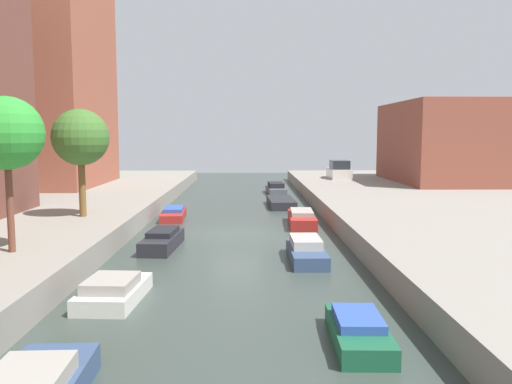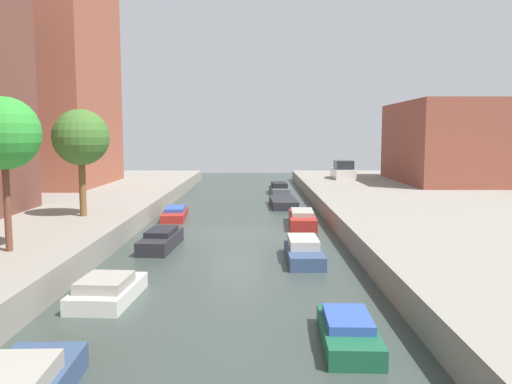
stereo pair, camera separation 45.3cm
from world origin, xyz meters
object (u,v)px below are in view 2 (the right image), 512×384
street_tree_1 (1,134)px  parked_car (341,171)px  moored_boat_right_3 (300,219)px  moored_boat_right_4 (282,203)px  moored_boat_left_3 (173,214)px  street_tree_2 (79,138)px  low_block_right (458,142)px  moored_boat_left_2 (159,240)px  moored_boat_left_1 (106,290)px  moored_boat_right_1 (346,332)px  moored_boat_right_2 (302,251)px  apartment_tower_far (34,48)px  moored_boat_right_5 (278,189)px

street_tree_1 → parked_car: bearing=61.4°
moored_boat_right_3 → street_tree_1: bearing=-135.4°
moored_boat_right_4 → street_tree_1: bearing=-119.2°
moored_boat_left_3 → street_tree_2: bearing=-123.3°
low_block_right → moored_boat_right_4: size_ratio=2.82×
parked_car → moored_boat_left_2: parked_car is taller
street_tree_1 → street_tree_2: bearing=90.0°
low_block_right → street_tree_2: bearing=-143.8°
moored_boat_right_4 → moored_boat_left_1: bearing=-106.9°
moored_boat_right_1 → moored_boat_right_2: size_ratio=0.84×
apartment_tower_far → low_block_right: 34.85m
street_tree_1 → moored_boat_left_2: 8.06m
moored_boat_left_1 → moored_boat_left_3: size_ratio=0.79×
apartment_tower_far → parked_car: apartment_tower_far is taller
street_tree_2 → low_block_right: bearing=36.2°
street_tree_1 → moored_boat_right_1: (10.62, -5.62, -4.67)m
moored_boat_right_3 → moored_boat_left_2: bearing=-139.4°
street_tree_1 → moored_boat_left_3: size_ratio=1.29×
moored_boat_right_2 → moored_boat_right_5: (0.07, 23.63, 0.03)m
moored_boat_left_3 → moored_boat_right_1: (7.01, -18.89, 0.02)m
moored_boat_left_1 → moored_boat_right_1: (6.63, -3.27, -0.03)m
apartment_tower_far → street_tree_1: size_ratio=4.06×
low_block_right → moored_boat_right_3: bearing=-132.8°
moored_boat_left_3 → moored_boat_right_3: bearing=-18.5°
apartment_tower_far → parked_car: 27.38m
moored_boat_left_1 → moored_boat_right_1: moored_boat_left_1 is taller
moored_boat_left_2 → moored_boat_right_2: size_ratio=1.04×
street_tree_2 → moored_boat_right_2: bearing=-25.9°
moored_boat_left_3 → moored_boat_right_4: size_ratio=0.87×
moored_boat_right_2 → street_tree_2: bearing=154.1°
street_tree_2 → moored_boat_right_3: 12.20m
low_block_right → moored_boat_left_1: size_ratio=4.10×
apartment_tower_far → moored_boat_right_1: (19.18, -29.66, -11.30)m
apartment_tower_far → moored_boat_left_1: bearing=-64.6°
moored_boat_left_1 → moored_boat_left_3: 15.63m
apartment_tower_far → moored_boat_right_1: 37.09m
moored_boat_right_3 → moored_boat_right_4: (-0.65, 7.63, -0.09)m
street_tree_1 → moored_boat_left_1: (3.98, -2.35, -4.64)m
apartment_tower_far → street_tree_1: 26.37m
moored_boat_right_3 → parked_car: bearing=74.3°
apartment_tower_far → moored_boat_left_2: bearing=-56.0°
parked_car → moored_boat_right_1: bearing=-99.1°
street_tree_2 → moored_boat_right_1: (10.62, -13.40, -4.49)m
moored_boat_left_3 → moored_boat_right_5: size_ratio=0.94×
apartment_tower_far → low_block_right: apartment_tower_far is taller
moored_boat_left_2 → moored_boat_right_3: size_ratio=0.88×
moored_boat_left_1 → moored_boat_right_5: (6.40, 28.76, 0.06)m
moored_boat_right_3 → moored_boat_right_1: bearing=-91.2°
moored_boat_left_3 → parked_car: bearing=52.5°
street_tree_2 → moored_boat_right_1: size_ratio=1.66×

